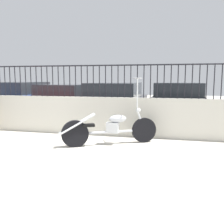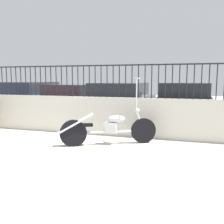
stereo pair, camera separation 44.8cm
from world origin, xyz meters
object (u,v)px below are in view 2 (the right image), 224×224
object	(u,v)px
car_blue	(33,98)
car_black	(185,103)
motorcycle_silver	(104,128)
car_red	(75,100)
car_dark_grey	(121,102)

from	to	relation	value
car_blue	car_black	size ratio (longest dim) A/B	1.11
motorcycle_silver	car_blue	world-z (taller)	motorcycle_silver
car_black	car_blue	bearing A→B (deg)	87.14
motorcycle_silver	car_black	world-z (taller)	motorcycle_silver
motorcycle_silver	car_black	bearing A→B (deg)	37.79
car_red	car_dark_grey	bearing A→B (deg)	-97.01
motorcycle_silver	car_blue	size ratio (longest dim) A/B	0.47
motorcycle_silver	car_black	size ratio (longest dim) A/B	0.52
motorcycle_silver	car_black	xyz separation A→B (m)	(1.69, 3.61, 0.32)
car_red	car_black	size ratio (longest dim) A/B	1.08
car_dark_grey	car_black	world-z (taller)	car_black
car_red	car_dark_grey	size ratio (longest dim) A/B	1.00
car_blue	car_black	bearing A→B (deg)	-90.85
car_red	car_blue	bearing A→B (deg)	83.94
car_dark_grey	car_black	xyz separation A→B (m)	(2.22, 0.23, 0.01)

